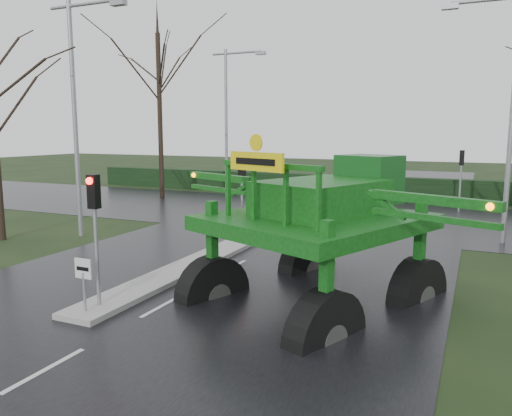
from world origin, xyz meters
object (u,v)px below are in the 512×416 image
at_px(traffic_signal_mid, 242,181).
at_px(street_light_right, 505,96).
at_px(keep_left_sign, 84,276).
at_px(traffic_signal_near, 94,212).
at_px(street_light_left_far, 230,110).
at_px(street_light_left_near, 79,98).
at_px(traffic_signal_far, 461,167).
at_px(white_sedan, 335,216).
at_px(crop_sprayer, 219,201).

height_order(traffic_signal_mid, street_light_right, street_light_right).
xyz_separation_m(keep_left_sign, traffic_signal_near, (0.00, 0.49, 1.53)).
bearing_deg(street_light_left_far, traffic_signal_mid, -61.14).
xyz_separation_m(traffic_signal_mid, street_light_left_near, (-6.89, -1.49, 3.40)).
bearing_deg(traffic_signal_far, traffic_signal_near, 69.64).
xyz_separation_m(keep_left_sign, traffic_signal_far, (7.80, 21.51, 1.53)).
relative_size(street_light_right, street_light_left_far, 1.00).
bearing_deg(white_sedan, keep_left_sign, -173.02).
bearing_deg(street_light_left_near, street_light_right, 20.11).
bearing_deg(street_light_left_far, crop_sprayer, -63.86).
height_order(street_light_left_near, white_sedan, street_light_left_near).
distance_m(traffic_signal_near, street_light_left_far, 22.37).
bearing_deg(street_light_left_near, crop_sprayer, -26.35).
relative_size(traffic_signal_mid, street_light_left_near, 0.35).
height_order(street_light_left_far, crop_sprayer, street_light_left_far).
xyz_separation_m(traffic_signal_mid, street_light_left_far, (-6.89, 12.51, 3.40)).
distance_m(traffic_signal_far, street_light_left_far, 15.08).
relative_size(street_light_right, crop_sprayer, 1.06).
bearing_deg(street_light_left_near, traffic_signal_mid, 12.21).
height_order(traffic_signal_far, white_sedan, traffic_signal_far).
height_order(traffic_signal_mid, crop_sprayer, crop_sprayer).
xyz_separation_m(street_light_left_near, street_light_left_far, (0.00, 14.00, 0.00)).
distance_m(street_light_left_near, street_light_left_far, 14.00).
xyz_separation_m(street_light_left_far, crop_sprayer, (9.08, -18.50, -3.32)).
bearing_deg(traffic_signal_far, street_light_left_near, 43.63).
bearing_deg(white_sedan, traffic_signal_mid, -179.09).
xyz_separation_m(traffic_signal_near, street_light_right, (9.49, 13.01, 3.40)).
bearing_deg(white_sedan, traffic_signal_near, -173.19).
distance_m(traffic_signal_mid, white_sedan, 8.77).
bearing_deg(keep_left_sign, traffic_signal_mid, 90.00).
height_order(traffic_signal_mid, white_sedan, traffic_signal_mid).
bearing_deg(crop_sprayer, street_light_right, 77.85).
distance_m(keep_left_sign, traffic_signal_far, 22.93).
bearing_deg(street_light_right, traffic_signal_near, -126.13).
relative_size(traffic_signal_far, street_light_left_far, 0.35).
height_order(traffic_signal_near, street_light_right, street_light_right).
height_order(keep_left_sign, traffic_signal_mid, traffic_signal_mid).
bearing_deg(traffic_signal_far, traffic_signal_mid, 58.07).
relative_size(keep_left_sign, street_light_right, 0.14).
height_order(traffic_signal_near, traffic_signal_far, same).
distance_m(street_light_left_far, white_sedan, 11.33).
bearing_deg(traffic_signal_mid, crop_sprayer, -69.96).
bearing_deg(traffic_signal_mid, traffic_signal_near, -90.00).
height_order(street_light_left_far, white_sedan, street_light_left_far).
height_order(traffic_signal_far, street_light_left_near, street_light_left_near).
xyz_separation_m(traffic_signal_near, street_light_left_far, (-6.89, 21.01, 3.40)).
distance_m(keep_left_sign, street_light_left_far, 23.11).
distance_m(traffic_signal_mid, street_light_left_far, 14.68).
distance_m(keep_left_sign, traffic_signal_near, 1.61).
bearing_deg(street_light_left_far, traffic_signal_far, 0.03).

